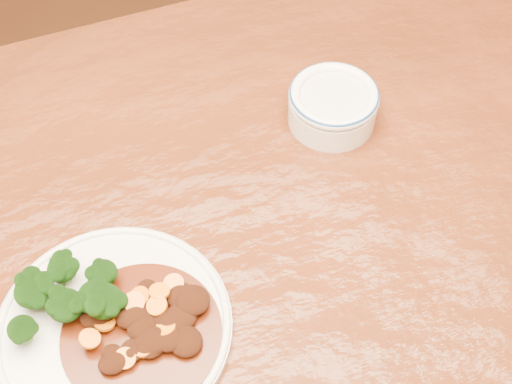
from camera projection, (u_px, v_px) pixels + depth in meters
name	position (u px, v px, depth m)	size (l,w,h in m)	color
dining_table	(211.00, 305.00, 0.85)	(1.55, 0.99, 0.75)	#59240F
dinner_plate	(114.00, 327.00, 0.73)	(0.25, 0.25, 0.02)	silver
broccoli_florets	(71.00, 295.00, 0.73)	(0.12, 0.09, 0.04)	#6C9B50
mince_stew	(146.00, 324.00, 0.72)	(0.17, 0.17, 0.03)	#4B1608
dip_bowl	(333.00, 104.00, 0.89)	(0.11, 0.11, 0.05)	white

